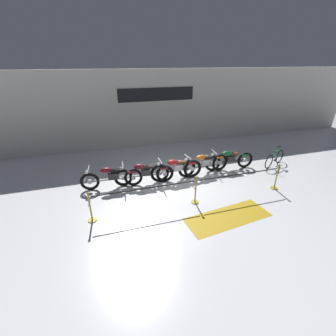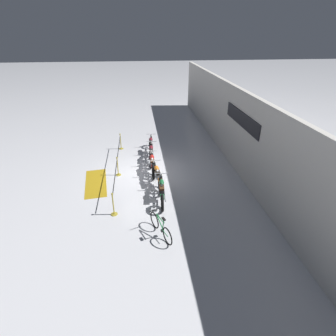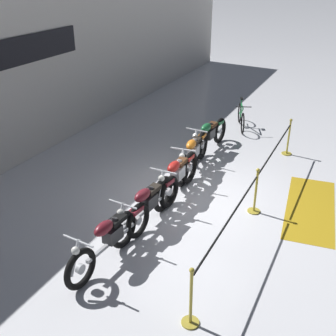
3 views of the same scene
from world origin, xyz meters
TOP-DOWN VIEW (x-y plane):
  - ground_plane at (0.00, 0.00)m, footprint 120.00×120.00m
  - back_wall at (0.00, 5.12)m, footprint 28.00×0.29m
  - motorcycle_maroon_0 at (-2.63, 0.57)m, footprint 2.40×0.62m
  - motorcycle_maroon_1 at (-1.35, 0.52)m, footprint 2.43×0.62m
  - motorcycle_red_2 at (0.01, 0.50)m, footprint 2.25×0.62m
  - motorcycle_orange_3 at (1.33, 0.66)m, footprint 2.46×0.63m
  - motorcycle_green_4 at (2.66, 0.75)m, footprint 2.37×0.62m
  - bicycle at (4.96, 0.49)m, footprint 1.57×0.75m
  - stanchion_far_left at (-1.19, -1.32)m, footprint 6.97×0.28m
  - stanchion_mid_left at (0.11, -1.32)m, footprint 0.28×0.28m
  - stanchion_mid_right at (3.50, -1.32)m, footprint 0.28×0.28m
  - floor_banner at (0.81, -2.41)m, footprint 2.92×1.35m

SIDE VIEW (x-z plane):
  - ground_plane at x=0.00m, z-range 0.00..0.00m
  - floor_banner at x=0.81m, z-range 0.00..0.01m
  - stanchion_mid_left at x=0.11m, z-range -0.17..0.88m
  - stanchion_mid_right at x=3.50m, z-range -0.17..0.88m
  - bicycle at x=4.96m, z-range -0.11..0.83m
  - motorcycle_maroon_1 at x=-1.35m, z-range -0.01..0.94m
  - motorcycle_maroon_0 at x=-2.63m, z-range 0.00..0.94m
  - motorcycle_green_4 at x=2.66m, z-range 0.00..0.96m
  - motorcycle_red_2 at x=0.01m, z-range 0.00..0.98m
  - motorcycle_orange_3 at x=1.33m, z-range 0.00..0.98m
  - stanchion_far_left at x=-1.19m, z-range 0.16..1.22m
  - back_wall at x=0.00m, z-range 0.00..4.20m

